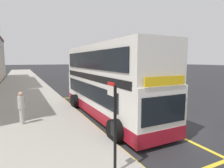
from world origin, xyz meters
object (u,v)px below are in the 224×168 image
bus_stop_sign (114,121)px  pedestrian_further_back (21,107)px  double_decker_bus (108,83)px  parked_car_black_ahead (91,77)px

bus_stop_sign → pedestrian_further_back: (-2.43, 5.91, -0.65)m
double_decker_bus → pedestrian_further_back: (-4.92, 0.19, -0.98)m
parked_car_black_ahead → pedestrian_further_back: size_ratio=2.43×
double_decker_bus → bus_stop_sign: 6.25m
double_decker_bus → parked_car_black_ahead: double_decker_bus is taller
parked_car_black_ahead → pedestrian_further_back: bearing=-121.3°
double_decker_bus → pedestrian_further_back: 5.02m
bus_stop_sign → pedestrian_further_back: bearing=112.4°
bus_stop_sign → parked_car_black_ahead: (8.04, 24.31, -0.93)m
bus_stop_sign → parked_car_black_ahead: bus_stop_sign is taller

